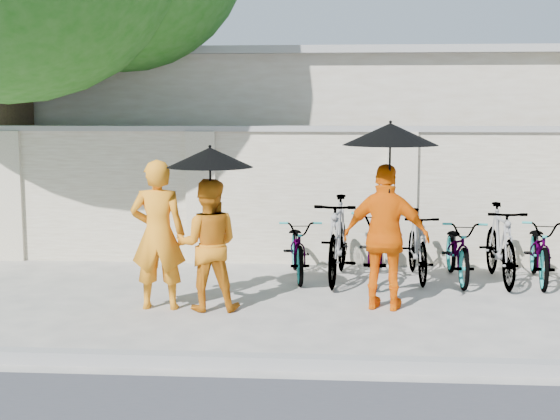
{
  "coord_description": "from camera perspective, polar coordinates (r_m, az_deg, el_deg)",
  "views": [
    {
      "loc": [
        1.03,
        -8.52,
        2.36
      ],
      "look_at": [
        0.35,
        0.98,
        1.1
      ],
      "focal_mm": 50.0,
      "sensor_mm": 36.0,
      "label": 1
    }
  ],
  "objects": [
    {
      "name": "monk_left",
      "position": [
        9.21,
        -8.92,
        -1.8
      ],
      "size": [
        0.66,
        0.45,
        1.76
      ],
      "primitive_type": "imported",
      "rotation": [
        0.0,
        0.0,
        3.19
      ],
      "color": "orange",
      "rests_on": "ground"
    },
    {
      "name": "bike_0",
      "position": [
        10.81,
        1.34,
        -2.76
      ],
      "size": [
        0.77,
        1.69,
        0.86
      ],
      "primitive_type": "imported",
      "rotation": [
        0.0,
        0.0,
        0.12
      ],
      "color": "#AEAEAE",
      "rests_on": "ground"
    },
    {
      "name": "bike_6",
      "position": [
        11.1,
        18.5,
        -2.77
      ],
      "size": [
        0.81,
        1.77,
        0.9
      ],
      "primitive_type": "imported",
      "rotation": [
        0.0,
        0.0,
        -0.13
      ],
      "color": "#AEAEAE",
      "rests_on": "ground"
    },
    {
      "name": "kerb",
      "position": [
        7.27,
        -4.32,
        -10.93
      ],
      "size": [
        40.0,
        0.16,
        0.12
      ],
      "primitive_type": "cube",
      "color": "gray",
      "rests_on": "ground"
    },
    {
      "name": "monk_right",
      "position": [
        9.16,
        7.78,
        -1.99
      ],
      "size": [
        1.07,
        0.64,
        1.71
      ],
      "primitive_type": "imported",
      "rotation": [
        0.0,
        0.0,
        2.91
      ],
      "color": "#F16204",
      "rests_on": "ground"
    },
    {
      "name": "compound_wall",
      "position": [
        11.8,
        3.96,
        0.9
      ],
      "size": [
        20.0,
        0.3,
        2.0
      ],
      "primitive_type": "cube",
      "color": "beige",
      "rests_on": "ground"
    },
    {
      "name": "monk_center",
      "position": [
        9.11,
        -5.3,
        -2.55
      ],
      "size": [
        0.79,
        0.64,
        1.54
      ],
      "primitive_type": "imported",
      "rotation": [
        0.0,
        0.0,
        3.21
      ],
      "color": "orange",
      "rests_on": "ground"
    },
    {
      "name": "bike_5",
      "position": [
        10.91,
        15.82,
        -2.4
      ],
      "size": [
        0.51,
        1.77,
        1.06
      ],
      "primitive_type": "imported",
      "rotation": [
        0.0,
        0.0,
        0.01
      ],
      "color": "#AEAEAE",
      "rests_on": "ground"
    },
    {
      "name": "parasol_center",
      "position": [
        8.9,
        -5.14,
        3.85
      ],
      "size": [
        0.99,
        0.99,
        1.03
      ],
      "color": "black",
      "rests_on": "ground"
    },
    {
      "name": "bike_2",
      "position": [
        10.76,
        7.16,
        -2.45
      ],
      "size": [
        0.81,
        1.97,
        1.01
      ],
      "primitive_type": "imported",
      "rotation": [
        0.0,
        0.0,
        -0.08
      ],
      "color": "#AEAEAE",
      "rests_on": "ground"
    },
    {
      "name": "building_behind",
      "position": [
        15.57,
        7.73,
        4.67
      ],
      "size": [
        14.0,
        6.0,
        3.2
      ],
      "primitive_type": "cube",
      "color": "beige",
      "rests_on": "ground"
    },
    {
      "name": "bike_3",
      "position": [
        10.86,
        10.02,
        -2.55
      ],
      "size": [
        0.52,
        1.61,
        0.96
      ],
      "primitive_type": "imported",
      "rotation": [
        0.0,
        0.0,
        0.04
      ],
      "color": "#AEAEAE",
      "rests_on": "ground"
    },
    {
      "name": "ground",
      "position": [
        8.9,
        -2.7,
        -7.85
      ],
      "size": [
        80.0,
        80.0,
        0.0
      ],
      "primitive_type": "plane",
      "color": "#BBB2A6"
    },
    {
      "name": "bike_1",
      "position": [
        10.63,
        4.25,
        -2.14
      ],
      "size": [
        0.75,
        1.97,
        1.15
      ],
      "primitive_type": "imported",
      "rotation": [
        0.0,
        0.0,
        -0.11
      ],
      "color": "#AEAEAE",
      "rests_on": "ground"
    },
    {
      "name": "bike_4",
      "position": [
        10.89,
        12.91,
        -2.83
      ],
      "size": [
        0.6,
        1.67,
        0.87
      ],
      "primitive_type": "imported",
      "rotation": [
        0.0,
        0.0,
        0.01
      ],
      "color": "#AEAEAE",
      "rests_on": "ground"
    },
    {
      "name": "parasol_right",
      "position": [
        8.96,
        8.07,
        5.51
      ],
      "size": [
        1.1,
        1.1,
        1.21
      ],
      "color": "black",
      "rests_on": "ground"
    }
  ]
}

